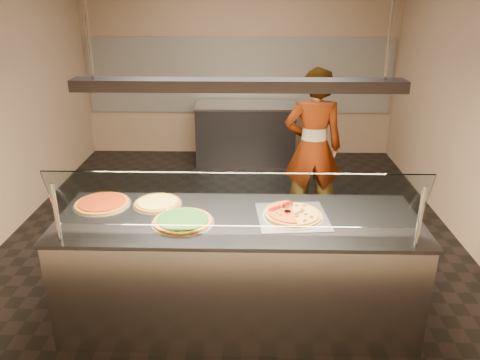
{
  "coord_description": "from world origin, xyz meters",
  "views": [
    {
      "loc": [
        0.2,
        -4.62,
        2.54
      ],
      "look_at": [
        0.11,
        -0.83,
        1.02
      ],
      "focal_mm": 35.0,
      "sensor_mm": 36.0,
      "label": 1
    }
  ],
  "objects_px": {
    "pizza_spinach": "(183,221)",
    "prep_table": "(246,133)",
    "sneeze_guard": "(237,201)",
    "perforated_tray": "(293,216)",
    "pizza_tomato": "(102,203)",
    "pizza_cheese": "(158,203)",
    "serving_counter": "(238,269)",
    "half_pizza_sausage": "(306,214)",
    "pizza_spatula": "(171,210)",
    "half_pizza_pepperoni": "(279,213)",
    "heat_lamp_housing": "(238,85)",
    "worker": "(313,148)"
  },
  "relations": [
    {
      "from": "pizza_cheese",
      "to": "prep_table",
      "type": "distance_m",
      "value": 3.8
    },
    {
      "from": "pizza_cheese",
      "to": "half_pizza_sausage",
      "type": "bearing_deg",
      "value": -9.82
    },
    {
      "from": "sneeze_guard",
      "to": "half_pizza_pepperoni",
      "type": "height_order",
      "value": "sneeze_guard"
    },
    {
      "from": "pizza_spatula",
      "to": "prep_table",
      "type": "distance_m",
      "value": 3.94
    },
    {
      "from": "pizza_cheese",
      "to": "heat_lamp_housing",
      "type": "bearing_deg",
      "value": -19.17
    },
    {
      "from": "pizza_cheese",
      "to": "prep_table",
      "type": "height_order",
      "value": "pizza_cheese"
    },
    {
      "from": "pizza_tomato",
      "to": "half_pizza_pepperoni",
      "type": "bearing_deg",
      "value": -7.42
    },
    {
      "from": "perforated_tray",
      "to": "half_pizza_sausage",
      "type": "height_order",
      "value": "half_pizza_sausage"
    },
    {
      "from": "half_pizza_pepperoni",
      "to": "worker",
      "type": "xyz_separation_m",
      "value": [
        0.48,
        1.81,
        -0.06
      ]
    },
    {
      "from": "heat_lamp_housing",
      "to": "prep_table",
      "type": "bearing_deg",
      "value": 89.94
    },
    {
      "from": "perforated_tray",
      "to": "prep_table",
      "type": "distance_m",
      "value": 3.96
    },
    {
      "from": "serving_counter",
      "to": "sneeze_guard",
      "type": "bearing_deg",
      "value": -90.0
    },
    {
      "from": "half_pizza_pepperoni",
      "to": "pizza_cheese",
      "type": "bearing_deg",
      "value": 168.19
    },
    {
      "from": "half_pizza_pepperoni",
      "to": "pizza_spinach",
      "type": "bearing_deg",
      "value": -170.75
    },
    {
      "from": "half_pizza_sausage",
      "to": "pizza_spatula",
      "type": "xyz_separation_m",
      "value": [
        -1.05,
        0.04,
        0.0
      ]
    },
    {
      "from": "pizza_spinach",
      "to": "prep_table",
      "type": "xyz_separation_m",
      "value": [
        0.42,
        4.03,
        -0.48
      ]
    },
    {
      "from": "half_pizza_pepperoni",
      "to": "pizza_cheese",
      "type": "distance_m",
      "value": 1.0
    },
    {
      "from": "serving_counter",
      "to": "perforated_tray",
      "type": "bearing_deg",
      "value": 3.38
    },
    {
      "from": "perforated_tray",
      "to": "sneeze_guard",
      "type": "bearing_deg",
      "value": -138.75
    },
    {
      "from": "serving_counter",
      "to": "sneeze_guard",
      "type": "height_order",
      "value": "sneeze_guard"
    },
    {
      "from": "pizza_cheese",
      "to": "pizza_spatula",
      "type": "relative_size",
      "value": 1.71
    },
    {
      "from": "half_pizza_sausage",
      "to": "heat_lamp_housing",
      "type": "height_order",
      "value": "heat_lamp_housing"
    },
    {
      "from": "half_pizza_sausage",
      "to": "worker",
      "type": "bearing_deg",
      "value": 81.56
    },
    {
      "from": "serving_counter",
      "to": "pizza_spatula",
      "type": "xyz_separation_m",
      "value": [
        -0.53,
        0.06,
        0.49
      ]
    },
    {
      "from": "serving_counter",
      "to": "pizza_tomato",
      "type": "bearing_deg",
      "value": 169.2
    },
    {
      "from": "pizza_spatula",
      "to": "heat_lamp_housing",
      "type": "xyz_separation_m",
      "value": [
        0.53,
        -0.06,
        0.99
      ]
    },
    {
      "from": "pizza_tomato",
      "to": "heat_lamp_housing",
      "type": "relative_size",
      "value": 0.2
    },
    {
      "from": "sneeze_guard",
      "to": "serving_counter",
      "type": "bearing_deg",
      "value": 90.0
    },
    {
      "from": "pizza_cheese",
      "to": "heat_lamp_housing",
      "type": "relative_size",
      "value": 0.17
    },
    {
      "from": "half_pizza_pepperoni",
      "to": "heat_lamp_housing",
      "type": "relative_size",
      "value": 0.2
    },
    {
      "from": "half_pizza_sausage",
      "to": "pizza_tomato",
      "type": "bearing_deg",
      "value": 173.48
    },
    {
      "from": "perforated_tray",
      "to": "half_pizza_pepperoni",
      "type": "height_order",
      "value": "half_pizza_pepperoni"
    },
    {
      "from": "pizza_cheese",
      "to": "worker",
      "type": "xyz_separation_m",
      "value": [
        1.46,
        1.61,
        -0.04
      ]
    },
    {
      "from": "pizza_tomato",
      "to": "pizza_spatula",
      "type": "relative_size",
      "value": 1.98
    },
    {
      "from": "half_pizza_sausage",
      "to": "prep_table",
      "type": "bearing_deg",
      "value": 97.58
    },
    {
      "from": "half_pizza_pepperoni",
      "to": "pizza_tomato",
      "type": "distance_m",
      "value": 1.44
    },
    {
      "from": "perforated_tray",
      "to": "pizza_spinach",
      "type": "distance_m",
      "value": 0.84
    },
    {
      "from": "pizza_spatula",
      "to": "heat_lamp_housing",
      "type": "relative_size",
      "value": 0.1
    },
    {
      "from": "perforated_tray",
      "to": "heat_lamp_housing",
      "type": "xyz_separation_m",
      "value": [
        -0.42,
        -0.02,
        1.01
      ]
    },
    {
      "from": "worker",
      "to": "heat_lamp_housing",
      "type": "distance_m",
      "value": 2.26
    },
    {
      "from": "serving_counter",
      "to": "pizza_tomato",
      "type": "xyz_separation_m",
      "value": [
        -1.12,
        0.21,
        0.48
      ]
    },
    {
      "from": "pizza_cheese",
      "to": "heat_lamp_housing",
      "type": "xyz_separation_m",
      "value": [
        0.67,
        -0.23,
        1.01
      ]
    },
    {
      "from": "sneeze_guard",
      "to": "pizza_spinach",
      "type": "xyz_separation_m",
      "value": [
        -0.42,
        0.25,
        -0.28
      ]
    },
    {
      "from": "half_pizza_pepperoni",
      "to": "pizza_tomato",
      "type": "relative_size",
      "value": 0.98
    },
    {
      "from": "half_pizza_sausage",
      "to": "heat_lamp_housing",
      "type": "distance_m",
      "value": 1.12
    },
    {
      "from": "pizza_spatula",
      "to": "pizza_cheese",
      "type": "bearing_deg",
      "value": 130.26
    },
    {
      "from": "half_pizza_sausage",
      "to": "pizza_spinach",
      "type": "xyz_separation_m",
      "value": [
        -0.94,
        -0.12,
        -0.01
      ]
    },
    {
      "from": "pizza_tomato",
      "to": "heat_lamp_housing",
      "type": "bearing_deg",
      "value": -10.8
    },
    {
      "from": "heat_lamp_housing",
      "to": "worker",
      "type": "bearing_deg",
      "value": 66.65
    },
    {
      "from": "perforated_tray",
      "to": "pizza_tomato",
      "type": "xyz_separation_m",
      "value": [
        -1.54,
        0.19,
        0.01
      ]
    }
  ]
}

